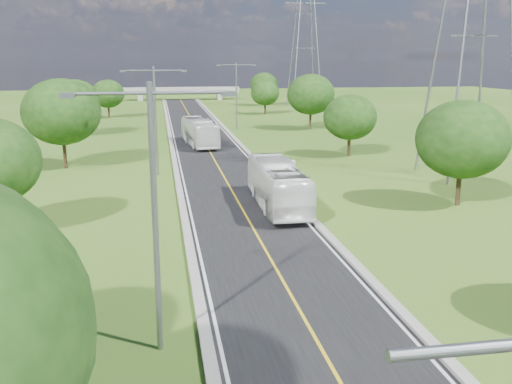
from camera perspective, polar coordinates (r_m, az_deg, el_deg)
The scene contains 21 objects.
ground at distance 69.11m, azimuth -4.84°, elevation 4.35°, with size 260.00×260.00×0.00m, color #2D5718.
road at distance 75.02m, azimuth -5.24°, elevation 5.08°, with size 8.00×150.00×0.06m, color black.
curb_left at distance 74.81m, azimuth -8.50°, elevation 5.02°, with size 0.50×150.00×0.22m, color gray.
curb_right at distance 75.46m, azimuth -2.01°, elevation 5.23°, with size 0.50×150.00×0.22m, color gray.
speed_limit_sign at distance 48.18m, azimuth 3.60°, elevation 2.34°, with size 0.55×0.09×2.40m.
overpass at distance 148.37m, azimuth -7.59°, elevation 10.04°, with size 30.00×3.00×3.20m.
streetlight_near_left at distance 20.61m, azimuth -10.16°, elevation -0.50°, with size 5.90×0.25×10.00m.
streetlight_mid_left at distance 53.25m, azimuth -10.05°, elevation 7.94°, with size 5.90×0.25×10.00m.
streetlight_far_right at distance 86.95m, azimuth -1.97°, elevation 10.18°, with size 5.90×0.25×10.00m.
power_tower_near at distance 55.55m, azimuth 21.10°, elevation 15.83°, with size 9.00×6.40×28.00m.
power_tower_far at distance 127.09m, azimuth 4.92°, elevation 14.79°, with size 9.00×6.40×28.00m.
tree_lc at distance 58.99m, azimuth -18.87°, elevation 7.59°, with size 7.56×7.56×8.79m.
tree_ld at distance 83.00m, azimuth -17.69°, elevation 8.73°, with size 6.72×6.72×7.82m.
tree_le at distance 106.58m, azimuth -14.61°, elevation 9.49°, with size 5.88×5.88×6.84m.
tree_rb at distance 44.19m, azimuth 19.94°, elevation 4.97°, with size 6.72×6.72×7.82m.
tree_rc at distance 63.83m, azimuth 9.38°, elevation 7.39°, with size 5.88×5.88×6.84m.
tree_rd at distance 87.22m, azimuth 5.50°, elevation 9.69°, with size 7.14×7.14×8.30m.
tree_re at distance 110.11m, azimuth 0.91°, elevation 9.86°, with size 5.46×5.46×6.35m.
tree_rf at distance 130.35m, azimuth 0.81°, elevation 10.68°, with size 6.30×6.30×7.33m.
bus_outbound at distance 41.57m, azimuth 2.18°, elevation 0.74°, with size 2.77×11.86×3.30m, color white.
bus_inbound at distance 71.27m, azimuth -5.69°, elevation 5.99°, with size 2.77×11.82×3.29m, color silver.
Camera 1 is at (-5.74, -8.02, 10.82)m, focal length 40.00 mm.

